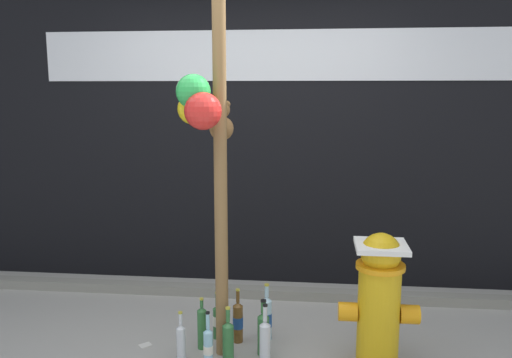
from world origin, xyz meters
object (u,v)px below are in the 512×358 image
(bottle_0, at_px, (238,321))
(bottle_5, at_px, (265,341))
(bottle_3, at_px, (181,341))
(bottle_7, at_px, (267,318))
(fire_hydrant, at_px, (379,298))
(bottle_4, at_px, (202,327))
(bottle_2, at_px, (217,321))
(bottle_6, at_px, (208,346))
(memorial_post, at_px, (211,70))
(bottle_1, at_px, (228,339))
(bottle_8, at_px, (263,332))

(bottle_0, relative_size, bottle_5, 0.97)
(bottle_3, height_order, bottle_7, bottle_7)
(fire_hydrant, height_order, bottle_4, fire_hydrant)
(bottle_2, xyz_separation_m, bottle_5, (0.36, -0.30, 0.02))
(bottle_5, relative_size, bottle_6, 1.10)
(bottle_3, xyz_separation_m, bottle_5, (0.54, 0.01, 0.02))
(bottle_7, bearing_deg, bottle_3, -147.28)
(memorial_post, bearing_deg, bottle_1, -26.47)
(bottle_3, relative_size, bottle_7, 0.81)
(memorial_post, height_order, bottle_7, memorial_post)
(bottle_1, bearing_deg, bottle_6, -144.18)
(bottle_0, bearing_deg, bottle_6, -112.60)
(bottle_7, height_order, bottle_8, bottle_7)
(bottle_4, xyz_separation_m, bottle_6, (0.08, -0.21, -0.02))
(memorial_post, bearing_deg, fire_hydrant, -1.28)
(memorial_post, relative_size, bottle_5, 7.73)
(bottle_1, distance_m, bottle_8, 0.24)
(bottle_3, bearing_deg, bottle_6, -15.49)
(bottle_3, bearing_deg, bottle_5, 1.52)
(bottle_1, height_order, bottle_3, bottle_1)
(bottle_5, relative_size, bottle_7, 0.97)
(memorial_post, relative_size, bottle_4, 8.56)
(memorial_post, xyz_separation_m, bottle_3, (-0.20, -0.08, -1.69))
(memorial_post, xyz_separation_m, bottle_6, (-0.02, -0.13, -1.69))
(bottle_5, bearing_deg, bottle_3, -178.48)
(fire_hydrant, relative_size, bottle_0, 2.26)
(bottle_6, height_order, bottle_8, bottle_8)
(bottle_0, bearing_deg, bottle_5, -51.71)
(fire_hydrant, xyz_separation_m, bottle_6, (-1.05, -0.11, -0.32))
(bottle_6, bearing_deg, memorial_post, 82.40)
(bottle_4, xyz_separation_m, bottle_7, (0.42, 0.17, 0.01))
(bottle_4, relative_size, bottle_8, 0.95)
(fire_hydrant, bearing_deg, bottle_0, 165.97)
(bottle_1, relative_size, bottle_3, 1.09)
(bottle_6, xyz_separation_m, bottle_8, (0.33, 0.18, 0.02))
(bottle_2, relative_size, bottle_5, 0.87)
(bottle_8, bearing_deg, bottle_2, 150.70)
(bottle_6, xyz_separation_m, bottle_7, (0.33, 0.38, 0.03))
(bottle_5, bearing_deg, bottle_2, 139.92)
(fire_hydrant, bearing_deg, bottle_8, 174.27)
(bottle_0, relative_size, bottle_1, 1.06)
(bottle_4, height_order, bottle_6, bottle_6)
(bottle_1, xyz_separation_m, bottle_3, (-0.30, -0.03, -0.01))
(bottle_3, bearing_deg, bottle_2, 60.94)
(bottle_2, bearing_deg, memorial_post, -83.54)
(fire_hydrant, relative_size, bottle_3, 2.63)
(bottle_0, relative_size, bottle_8, 1.01)
(fire_hydrant, xyz_separation_m, bottle_7, (-0.71, 0.28, -0.29))
(memorial_post, distance_m, bottle_8, 1.70)
(fire_hydrant, distance_m, bottle_3, 1.27)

